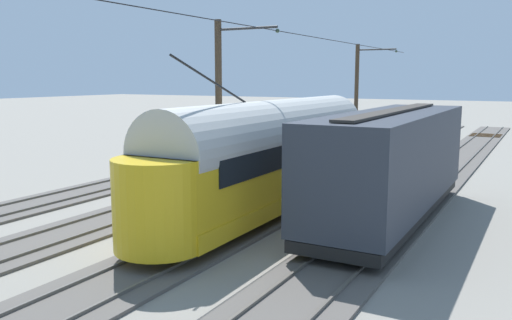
% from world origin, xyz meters
% --- Properties ---
extents(ground_plane, '(220.00, 220.00, 0.00)m').
position_xyz_m(ground_plane, '(0.00, 0.00, 0.00)').
color(ground_plane, gray).
extents(track_streetcar_siding, '(2.80, 80.00, 0.18)m').
position_xyz_m(track_streetcar_siding, '(-6.64, -0.31, 0.05)').
color(track_streetcar_siding, '#56514C').
rests_on(track_streetcar_siding, ground).
extents(track_adjacent_siding, '(2.80, 80.00, 0.18)m').
position_xyz_m(track_adjacent_siding, '(-2.21, -0.31, 0.05)').
color(track_adjacent_siding, '#56514C').
rests_on(track_adjacent_siding, ground).
extents(track_third_siding, '(2.80, 80.00, 0.18)m').
position_xyz_m(track_third_siding, '(2.21, -0.31, 0.05)').
color(track_third_siding, '#56514C').
rests_on(track_third_siding, ground).
extents(track_outer_siding, '(2.80, 80.00, 0.18)m').
position_xyz_m(track_outer_siding, '(6.64, -0.31, 0.05)').
color(track_outer_siding, '#56514C').
rests_on(track_outer_siding, ground).
extents(vintage_streetcar, '(2.65, 16.09, 5.61)m').
position_xyz_m(vintage_streetcar, '(-2.21, 2.19, 2.25)').
color(vintage_streetcar, gold).
rests_on(vintage_streetcar, ground).
extents(boxcar_adjacent, '(2.96, 11.82, 3.85)m').
position_xyz_m(boxcar_adjacent, '(-6.64, 1.50, 2.16)').
color(boxcar_adjacent, '#2D333D').
rests_on(boxcar_adjacent, ground).
extents(catenary_pole_foreground, '(2.88, 0.28, 7.44)m').
position_xyz_m(catenary_pole_foreground, '(0.37, -15.87, 3.88)').
color(catenary_pole_foreground, '#423323').
rests_on(catenary_pole_foreground, ground).
extents(catenary_pole_mid_near, '(2.88, 0.28, 7.44)m').
position_xyz_m(catenary_pole_mid_near, '(0.37, 1.78, 3.88)').
color(catenary_pole_mid_near, '#423323').
rests_on(catenary_pole_mid_near, ground).
extents(overhead_wire_run, '(2.68, 39.30, 0.18)m').
position_xyz_m(overhead_wire_run, '(-2.16, 1.05, 6.89)').
color(overhead_wire_run, black).
rests_on(overhead_wire_run, ground).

